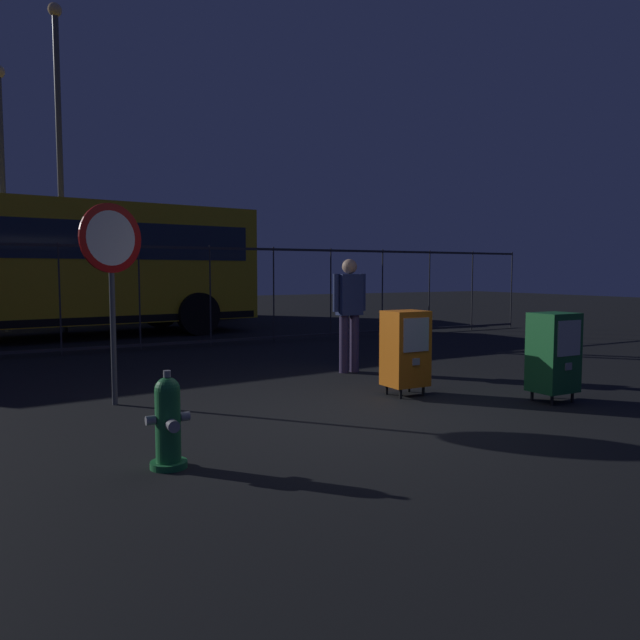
% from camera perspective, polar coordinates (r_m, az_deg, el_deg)
% --- Properties ---
extents(ground_plane, '(60.00, 60.00, 0.00)m').
position_cam_1_polar(ground_plane, '(6.33, 2.94, -9.01)').
color(ground_plane, black).
extents(fire_hydrant, '(0.33, 0.32, 0.75)m').
position_cam_1_polar(fire_hydrant, '(4.79, -14.06, -9.29)').
color(fire_hydrant, '#1E7238').
rests_on(fire_hydrant, ground_plane).
extents(newspaper_box_primary, '(0.48, 0.42, 1.02)m').
position_cam_1_polar(newspaper_box_primary, '(7.41, 21.05, -2.84)').
color(newspaper_box_primary, black).
rests_on(newspaper_box_primary, ground_plane).
extents(newspaper_box_secondary, '(0.48, 0.42, 1.02)m').
position_cam_1_polar(newspaper_box_secondary, '(7.35, 8.02, -2.64)').
color(newspaper_box_secondary, black).
rests_on(newspaper_box_secondary, ground_plane).
extents(stop_sign, '(0.71, 0.31, 2.23)m').
position_cam_1_polar(stop_sign, '(7.07, -18.97, 5.25)').
color(stop_sign, '#4C4F54').
rests_on(stop_sign, ground_plane).
extents(pedestrian, '(0.55, 0.22, 1.67)m').
position_cam_1_polar(pedestrian, '(8.93, 2.77, 1.09)').
color(pedestrian, '#382D51').
rests_on(pedestrian, ground_plane).
extents(fence_barrier, '(18.03, 0.04, 2.00)m').
position_cam_1_polar(fence_barrier, '(12.08, -13.36, 2.22)').
color(fence_barrier, '#2D2D33').
rests_on(fence_barrier, ground_plane).
extents(bus_near, '(10.70, 3.63, 3.00)m').
position_cam_1_polar(bus_near, '(14.63, -26.80, 4.94)').
color(bus_near, gold).
rests_on(bus_near, ground_plane).
extents(bus_far, '(10.72, 3.75, 3.00)m').
position_cam_1_polar(bus_far, '(19.57, -23.01, 4.84)').
color(bus_far, '#4C5156').
rests_on(bus_far, ground_plane).
extents(street_light_near_left, '(0.32, 0.32, 7.80)m').
position_cam_1_polar(street_light_near_left, '(16.36, -23.24, 14.70)').
color(street_light_near_left, '#4C4F54').
rests_on(street_light_near_left, ground_plane).
extents(street_light_near_right, '(0.32, 0.32, 6.47)m').
position_cam_1_polar(street_light_near_right, '(17.13, -27.64, 11.75)').
color(street_light_near_right, '#4C4F54').
rests_on(street_light_near_right, ground_plane).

